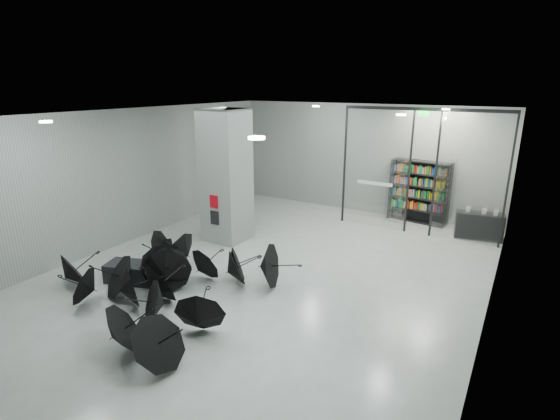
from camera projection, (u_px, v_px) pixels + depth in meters
The scene contains 10 objects.
room at pixel (258, 168), 9.63m from camera, with size 14.00×14.02×4.01m.
column at pixel (226, 176), 12.75m from camera, with size 1.20×1.20×4.00m, color slate.
fire_cabinet at pixel (214, 202), 12.42m from camera, with size 0.28×0.04×0.38m, color #A50A07.
info_panel at pixel (215, 218), 12.57m from camera, with size 0.30×0.03×0.42m, color black.
exit_sign at pixel (423, 114), 12.54m from camera, with size 0.30×0.06×0.15m, color #0CE533.
glass_partition at pixel (419, 167), 13.18m from camera, with size 5.06×0.08×4.00m.
bench at pixel (136, 273), 10.36m from camera, with size 1.46×0.63×0.47m, color black.
bookshelf at pixel (419, 192), 14.62m from camera, with size 1.97×0.39×2.17m, color black, non-canonical shape.
shop_counter at pixel (479, 226), 13.21m from camera, with size 1.38×0.55×0.83m, color black.
umbrella_cluster at pixel (167, 284), 9.61m from camera, with size 5.32×4.87×1.31m.
Camera 1 is at (5.30, -7.90, 4.70)m, focal length 27.06 mm.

